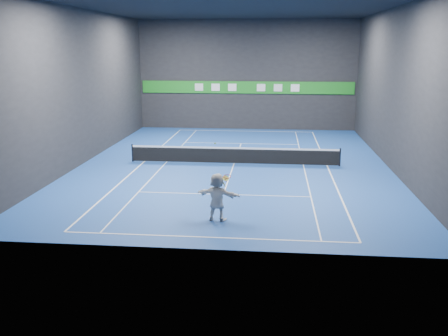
# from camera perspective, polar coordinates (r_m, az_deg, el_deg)

# --- Properties ---
(ground) EXTENTS (26.00, 26.00, 0.00)m
(ground) POSITION_cam_1_polar(r_m,az_deg,el_deg) (29.82, 1.16, 0.49)
(ground) COLOR #1A4393
(ground) RESTS_ON ground
(ceiling) EXTENTS (26.00, 26.00, 0.00)m
(ceiling) POSITION_cam_1_polar(r_m,az_deg,el_deg) (29.11, 1.25, 18.01)
(ceiling) COLOR black
(ceiling) RESTS_ON ground
(wall_back) EXTENTS (18.00, 0.10, 9.00)m
(wall_back) POSITION_cam_1_polar(r_m,az_deg,el_deg) (42.06, 2.62, 10.55)
(wall_back) COLOR black
(wall_back) RESTS_ON ground
(wall_front) EXTENTS (18.00, 0.10, 9.00)m
(wall_front) POSITION_cam_1_polar(r_m,az_deg,el_deg) (16.26, -2.44, 5.50)
(wall_front) COLOR black
(wall_front) RESTS_ON ground
(wall_left) EXTENTS (0.10, 26.00, 9.00)m
(wall_left) POSITION_cam_1_polar(r_m,az_deg,el_deg) (31.14, -15.76, 8.94)
(wall_left) COLOR black
(wall_left) RESTS_ON ground
(wall_right) EXTENTS (0.10, 26.00, 9.00)m
(wall_right) POSITION_cam_1_polar(r_m,az_deg,el_deg) (29.79, 18.93, 8.53)
(wall_right) COLOR black
(wall_right) RESTS_ON ground
(baseline_near) EXTENTS (10.98, 0.08, 0.01)m
(baseline_near) POSITION_cam_1_polar(r_m,az_deg,el_deg) (18.50, -1.81, -7.91)
(baseline_near) COLOR white
(baseline_near) RESTS_ON ground
(baseline_far) EXTENTS (10.98, 0.08, 0.01)m
(baseline_far) POSITION_cam_1_polar(r_m,az_deg,el_deg) (41.45, 2.47, 4.24)
(baseline_far) COLOR white
(baseline_far) RESTS_ON ground
(sideline_doubles_left) EXTENTS (0.08, 23.78, 0.01)m
(sideline_doubles_left) POSITION_cam_1_polar(r_m,az_deg,el_deg) (30.73, -9.10, 0.73)
(sideline_doubles_left) COLOR white
(sideline_doubles_left) RESTS_ON ground
(sideline_doubles_right) EXTENTS (0.08, 23.78, 0.01)m
(sideline_doubles_right) POSITION_cam_1_polar(r_m,az_deg,el_deg) (29.90, 11.70, 0.25)
(sideline_doubles_right) COLOR white
(sideline_doubles_right) RESTS_ON ground
(sideline_singles_left) EXTENTS (0.06, 23.78, 0.01)m
(sideline_singles_left) POSITION_cam_1_polar(r_m,az_deg,el_deg) (30.41, -6.59, 0.67)
(sideline_singles_left) COLOR white
(sideline_singles_left) RESTS_ON ground
(sideline_singles_right) EXTENTS (0.06, 23.78, 0.01)m
(sideline_singles_right) POSITION_cam_1_polar(r_m,az_deg,el_deg) (29.78, 9.06, 0.31)
(sideline_singles_right) COLOR white
(sideline_singles_right) RESTS_ON ground
(service_line_near) EXTENTS (8.23, 0.06, 0.01)m
(service_line_near) POSITION_cam_1_polar(r_m,az_deg,el_deg) (23.65, -0.08, -3.03)
(service_line_near) COLOR white
(service_line_near) RESTS_ON ground
(service_line_far) EXTENTS (8.23, 0.06, 0.01)m
(service_line_far) POSITION_cam_1_polar(r_m,az_deg,el_deg) (36.06, 1.97, 2.82)
(service_line_far) COLOR white
(service_line_far) RESTS_ON ground
(center_service_line) EXTENTS (0.06, 12.80, 0.01)m
(center_service_line) POSITION_cam_1_polar(r_m,az_deg,el_deg) (29.81, 1.16, 0.50)
(center_service_line) COLOR white
(center_service_line) RESTS_ON ground
(player) EXTENTS (1.90, 1.02, 1.96)m
(player) POSITION_cam_1_polar(r_m,az_deg,el_deg) (19.93, -0.79, -3.32)
(player) COLOR silver
(player) RESTS_ON ground
(tennis_ball) EXTENTS (0.07, 0.07, 0.07)m
(tennis_ball) POSITION_cam_1_polar(r_m,az_deg,el_deg) (19.63, -1.02, 2.83)
(tennis_ball) COLOR #C5DB24
(tennis_ball) RESTS_ON player
(tennis_net) EXTENTS (12.50, 0.10, 1.07)m
(tennis_net) POSITION_cam_1_polar(r_m,az_deg,el_deg) (29.70, 1.16, 1.51)
(tennis_net) COLOR black
(tennis_net) RESTS_ON ground
(sponsor_banner) EXTENTS (17.64, 0.11, 1.00)m
(sponsor_banner) POSITION_cam_1_polar(r_m,az_deg,el_deg) (42.06, 2.60, 9.18)
(sponsor_banner) COLOR #1D8521
(sponsor_banner) RESTS_ON wall_back
(tennis_racket) EXTENTS (0.45, 0.42, 0.53)m
(tennis_racket) POSITION_cam_1_polar(r_m,az_deg,el_deg) (19.72, 0.30, -1.12)
(tennis_racket) COLOR #B61913
(tennis_racket) RESTS_ON player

